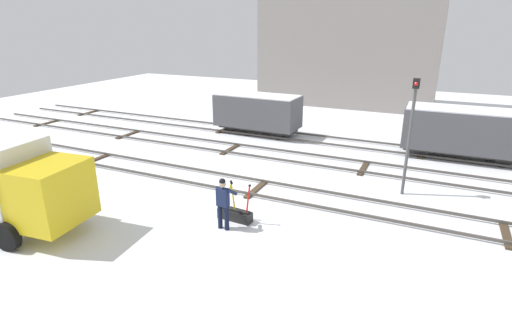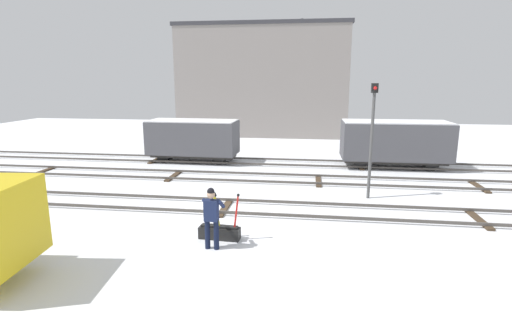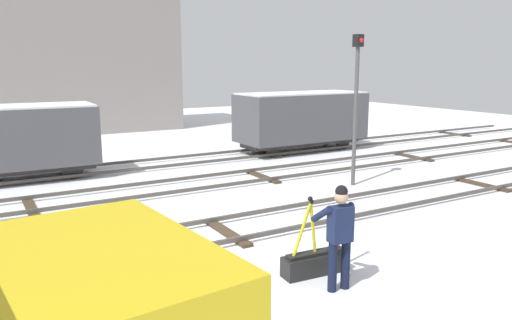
{
  "view_description": "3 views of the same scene",
  "coord_description": "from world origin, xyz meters",
  "px_view_note": "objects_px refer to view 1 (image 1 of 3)",
  "views": [
    {
      "loc": [
        6.18,
        -13.47,
        6.43
      ],
      "look_at": [
        -0.03,
        0.02,
        1.28
      ],
      "focal_mm": 27.7,
      "sensor_mm": 36.0,
      "label": 1
    },
    {
      "loc": [
        2.94,
        -13.25,
        4.71
      ],
      "look_at": [
        0.77,
        2.89,
        1.27
      ],
      "focal_mm": 26.94,
      "sensor_mm": 36.0,
      "label": 2
    },
    {
      "loc": [
        -4.71,
        -9.33,
        3.69
      ],
      "look_at": [
        0.93,
        0.31,
        1.53
      ],
      "focal_mm": 34.75,
      "sensor_mm": 36.0,
      "label": 3
    }
  ],
  "objects_px": {
    "rail_worker": "(223,200)",
    "freight_car_back_track": "(464,131)",
    "freight_car_mid_siding": "(257,112)",
    "switch_lever_frame": "(235,213)",
    "signal_post": "(411,127)"
  },
  "relations": [
    {
      "from": "switch_lever_frame",
      "to": "rail_worker",
      "type": "xyz_separation_m",
      "value": [
        -0.05,
        -0.69,
        0.77
      ]
    },
    {
      "from": "signal_post",
      "to": "rail_worker",
      "type": "bearing_deg",
      "value": -133.14
    },
    {
      "from": "signal_post",
      "to": "freight_car_mid_siding",
      "type": "bearing_deg",
      "value": 147.03
    },
    {
      "from": "freight_car_back_track",
      "to": "freight_car_mid_siding",
      "type": "xyz_separation_m",
      "value": [
        -11.18,
        0.0,
        -0.05
      ]
    },
    {
      "from": "rail_worker",
      "to": "freight_car_back_track",
      "type": "xyz_separation_m",
      "value": [
        7.26,
        11.26,
        0.42
      ]
    },
    {
      "from": "switch_lever_frame",
      "to": "rail_worker",
      "type": "height_order",
      "value": "rail_worker"
    },
    {
      "from": "rail_worker",
      "to": "signal_post",
      "type": "relative_size",
      "value": 0.39
    },
    {
      "from": "switch_lever_frame",
      "to": "signal_post",
      "type": "bearing_deg",
      "value": 47.53
    },
    {
      "from": "rail_worker",
      "to": "freight_car_mid_siding",
      "type": "distance_m",
      "value": 11.93
    },
    {
      "from": "signal_post",
      "to": "freight_car_back_track",
      "type": "xyz_separation_m",
      "value": [
        2.18,
        5.84,
        -1.3
      ]
    },
    {
      "from": "rail_worker",
      "to": "freight_car_mid_siding",
      "type": "xyz_separation_m",
      "value": [
        -3.92,
        11.26,
        0.37
      ]
    },
    {
      "from": "freight_car_back_track",
      "to": "freight_car_mid_siding",
      "type": "relative_size",
      "value": 1.1
    },
    {
      "from": "switch_lever_frame",
      "to": "freight_car_back_track",
      "type": "xyz_separation_m",
      "value": [
        7.2,
        10.57,
        1.19
      ]
    },
    {
      "from": "rail_worker",
      "to": "freight_car_mid_siding",
      "type": "relative_size",
      "value": 0.35
    },
    {
      "from": "signal_post",
      "to": "freight_car_mid_siding",
      "type": "height_order",
      "value": "signal_post"
    }
  ]
}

